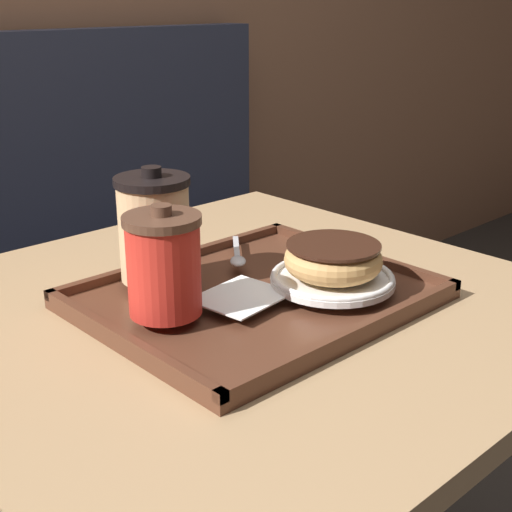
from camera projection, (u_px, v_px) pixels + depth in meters
The scene contains 9 objects.
booth_bench at pixel (70, 319), 1.78m from camera, with size 1.42×0.44×1.00m.
cafe_table at pixel (239, 422), 0.98m from camera, with size 0.79×0.77×0.71m.
serving_tray at pixel (256, 297), 0.91m from camera, with size 0.41×0.34×0.02m.
napkin_paper at pixel (241, 296), 0.87m from camera, with size 0.12×0.10×0.00m.
coffee_cup_front at pixel (164, 264), 0.81m from camera, with size 0.09×0.09×0.13m.
coffee_cup_rear at pixel (154, 228), 0.91m from camera, with size 0.10×0.10×0.15m.
plate_with_chocolate_donut at pixel (332, 278), 0.91m from camera, with size 0.16×0.16×0.01m.
donut_chocolate_glazed at pixel (333, 258), 0.90m from camera, with size 0.13×0.13×0.04m.
spoon at pixel (238, 258), 0.99m from camera, with size 0.10×0.11×0.01m.
Camera 1 is at (-0.56, -0.63, 1.08)m, focal length 50.00 mm.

